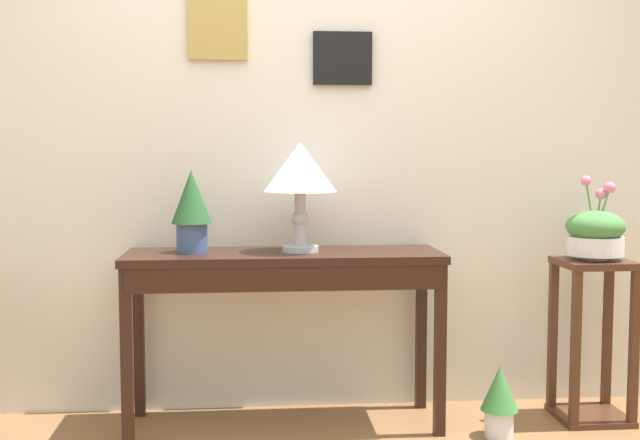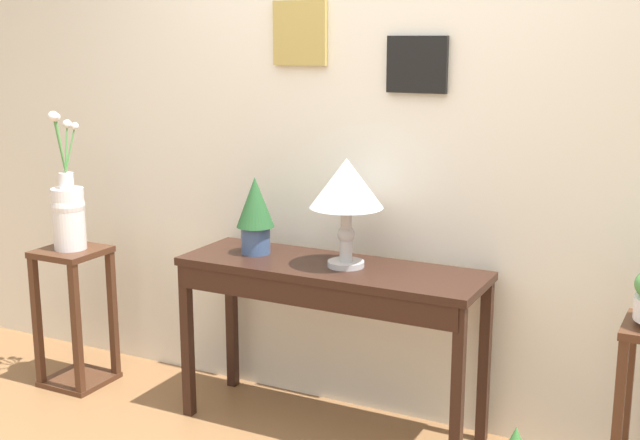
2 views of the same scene
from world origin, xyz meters
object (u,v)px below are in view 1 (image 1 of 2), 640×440
(table_lamp, at_px, (300,172))
(potted_plant_on_console, at_px, (192,207))
(planter_bowl_wide_right, at_px, (595,233))
(potted_plant_floor, at_px, (499,398))
(pedestal_stand_right, at_px, (592,340))
(console_table, at_px, (284,276))

(table_lamp, distance_m, potted_plant_on_console, 0.48)
(planter_bowl_wide_right, distance_m, potted_plant_floor, 0.84)
(planter_bowl_wide_right, bearing_deg, pedestal_stand_right, -153.33)
(console_table, distance_m, table_lamp, 0.45)
(potted_plant_on_console, height_order, planter_bowl_wide_right, potted_plant_on_console)
(potted_plant_on_console, distance_m, pedestal_stand_right, 1.85)
(potted_plant_floor, bearing_deg, console_table, 167.10)
(table_lamp, relative_size, potted_plant_on_console, 1.33)
(potted_plant_on_console, distance_m, potted_plant_floor, 1.52)
(table_lamp, height_order, potted_plant_on_console, table_lamp)
(potted_plant_on_console, xyz_separation_m, planter_bowl_wide_right, (1.75, -0.06, -0.12))
(pedestal_stand_right, xyz_separation_m, planter_bowl_wide_right, (0.00, 0.00, 0.48))
(table_lamp, bearing_deg, pedestal_stand_right, -1.79)
(planter_bowl_wide_right, xyz_separation_m, potted_plant_floor, (-0.48, -0.19, -0.67))
(console_table, xyz_separation_m, potted_plant_floor, (0.89, -0.20, -0.49))
(potted_plant_on_console, distance_m, planter_bowl_wide_right, 1.75)
(planter_bowl_wide_right, height_order, potted_plant_floor, planter_bowl_wide_right)
(pedestal_stand_right, bearing_deg, planter_bowl_wide_right, 26.67)
(planter_bowl_wide_right, bearing_deg, console_table, 179.37)
(table_lamp, distance_m, potted_plant_floor, 1.26)
(console_table, relative_size, pedestal_stand_right, 1.88)
(table_lamp, distance_m, pedestal_stand_right, 1.49)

